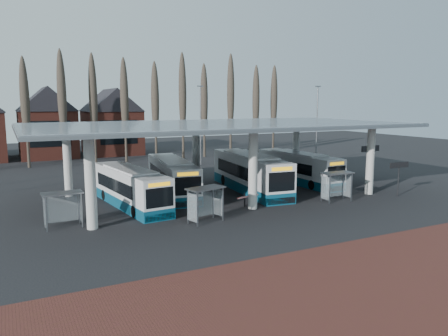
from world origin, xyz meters
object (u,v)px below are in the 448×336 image
shelter_2 (336,180)px  bus_2 (250,173)px  shelter_0 (62,202)px  shelter_1 (204,197)px  bus_0 (130,188)px  bus_3 (298,168)px  bus_1 (172,177)px

shelter_2 → bus_2: bearing=123.1°
shelter_0 → shelter_1: bearing=-20.6°
bus_2 → shelter_1: (-8.08, -7.82, 0.14)m
bus_0 → bus_2: 11.45m
bus_2 → shelter_0: bearing=-157.9°
bus_3 → shelter_2: (-2.26, -8.28, 0.30)m
bus_0 → bus_1: 5.40m
bus_0 → shelter_2: bus_0 is taller
shelter_2 → shelter_0: bearing=176.2°
bus_0 → shelter_0: (-5.46, -3.88, 0.27)m
bus_0 → bus_3: (17.86, 2.31, 0.03)m
bus_2 → bus_0: bearing=-169.1°
bus_1 → bus_3: (13.28, -0.56, -0.02)m
shelter_2 → bus_3: bearing=76.6°
shelter_0 → shelter_1: (8.79, -3.00, 0.06)m
shelter_1 → shelter_2: 12.30m
shelter_0 → shelter_2: 21.16m
shelter_1 → shelter_0: bearing=146.1°
bus_1 → shelter_2: bearing=-30.9°
bus_0 → shelter_0: bearing=-151.1°
shelter_0 → shelter_2: bearing=-7.4°
bus_1 → bus_3: bearing=5.4°
bus_3 → shelter_2: bearing=-106.6°
shelter_0 → shelter_1: size_ratio=0.90×
bus_1 → bus_2: bearing=-7.9°
bus_0 → shelter_0: size_ratio=4.35×
bus_1 → bus_0: bearing=-140.1°
bus_3 → bus_1: bearing=176.3°
bus_2 → bus_3: bus_2 is taller
shelter_1 → bus_1: bearing=67.7°
shelter_1 → shelter_2: (12.27, 0.92, 0.00)m
bus_0 → shelter_2: (15.60, -5.97, 0.33)m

